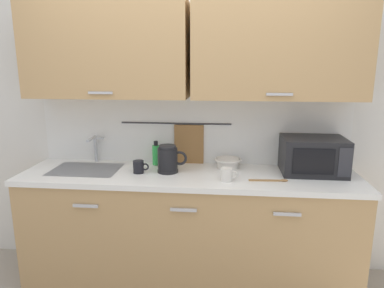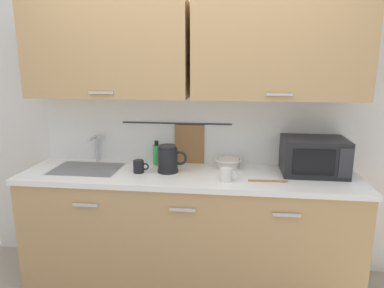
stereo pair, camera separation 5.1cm
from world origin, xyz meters
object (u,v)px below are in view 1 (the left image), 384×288
electric_kettle (168,159)px  mug_by_kettle (227,175)px  mug_near_sink (139,167)px  microwave (313,155)px  wooden_spoon (273,180)px  dish_soap_bottle (156,154)px  mixing_bowl (228,162)px

electric_kettle → mug_by_kettle: (0.44, -0.17, -0.05)m
mug_near_sink → electric_kettle: bearing=11.5°
mug_near_sink → mug_by_kettle: 0.67m
electric_kettle → microwave: bearing=4.8°
microwave → mug_near_sink: 1.31m
mug_by_kettle → wooden_spoon: (0.33, 0.03, -0.04)m
microwave → mug_by_kettle: 0.69m
dish_soap_bottle → mixing_bowl: dish_soap_bottle is taller
electric_kettle → wooden_spoon: electric_kettle is taller
dish_soap_bottle → wooden_spoon: 0.96m
electric_kettle → wooden_spoon: 0.79m
dish_soap_bottle → wooden_spoon: size_ratio=0.71×
microwave → wooden_spoon: size_ratio=1.67×
microwave → dish_soap_bottle: (-1.21, 0.10, -0.05)m
dish_soap_bottle → microwave: bearing=-4.6°
microwave → mixing_bowl: microwave is taller
dish_soap_bottle → wooden_spoon: (0.90, -0.33, -0.08)m
electric_kettle → mixing_bowl: (0.45, 0.15, -0.06)m
wooden_spoon → microwave: bearing=36.0°
electric_kettle → mug_near_sink: electric_kettle is taller
microwave → mug_near_sink: (-1.30, -0.13, -0.09)m
mug_by_kettle → wooden_spoon: mug_by_kettle is taller
electric_kettle → mug_near_sink: bearing=-168.5°
microwave → mug_near_sink: bearing=-174.1°
mug_near_sink → mixing_bowl: mug_near_sink is taller
mixing_bowl → mug_by_kettle: 0.32m
microwave → mug_by_kettle: (-0.64, -0.26, -0.09)m
mug_near_sink → mixing_bowl: 0.70m
electric_kettle → wooden_spoon: size_ratio=0.82×
wooden_spoon → mixing_bowl: bearing=137.7°
mug_by_kettle → electric_kettle: bearing=159.5°
mug_near_sink → mug_by_kettle: (0.66, -0.12, 0.00)m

